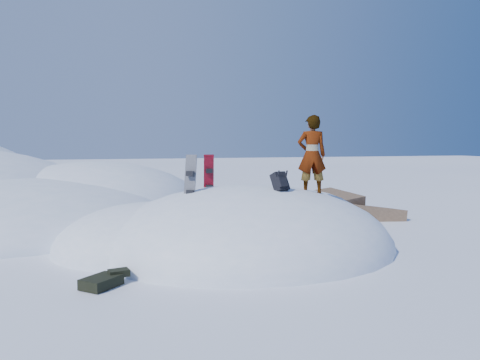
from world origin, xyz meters
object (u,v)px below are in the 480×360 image
object	(u,v)px
snowboard_dark	(190,185)
backpack	(280,182)
snowboard_red	(209,181)
person	(312,155)

from	to	relation	value
snowboard_dark	backpack	world-z (taller)	snowboard_dark
backpack	snowboard_red	bearing A→B (deg)	110.60
backpack	person	size ratio (longest dim) A/B	0.27
snowboard_dark	person	size ratio (longest dim) A/B	0.75
snowboard_red	person	bearing A→B (deg)	-28.04
snowboard_red	backpack	world-z (taller)	snowboard_red
snowboard_dark	snowboard_red	bearing A→B (deg)	88.55
snowboard_red	backpack	size ratio (longest dim) A/B	2.59
snowboard_red	snowboard_dark	world-z (taller)	snowboard_dark
snowboard_red	person	world-z (taller)	person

